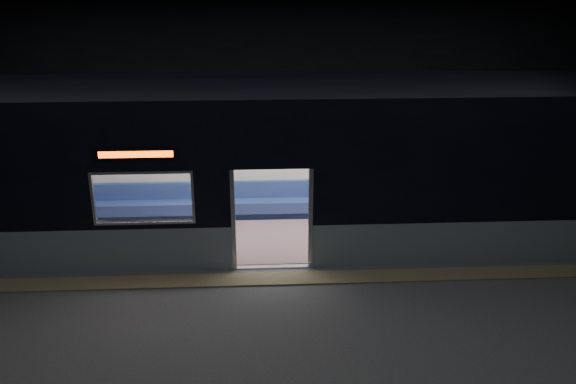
{
  "coord_description": "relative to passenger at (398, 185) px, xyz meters",
  "views": [
    {
      "loc": [
        -0.27,
        -9.7,
        5.54
      ],
      "look_at": [
        0.37,
        2.3,
        1.12
      ],
      "focal_mm": 38.0,
      "sensor_mm": 36.0,
      "label": 1
    }
  ],
  "objects": [
    {
      "name": "handbag",
      "position": [
        -0.0,
        -0.21,
        -0.11
      ],
      "size": [
        0.3,
        0.27,
        0.14
      ],
      "primitive_type": "cube",
      "rotation": [
        0.0,
        0.0,
        -0.09
      ],
      "color": "black",
      "rests_on": "passenger"
    },
    {
      "name": "passenger",
      "position": [
        0.0,
        0.0,
        0.0
      ],
      "size": [
        0.41,
        0.67,
        1.33
      ],
      "rotation": [
        0.0,
        0.0,
        -0.13
      ],
      "color": "black",
      "rests_on": "metro_car"
    },
    {
      "name": "station_envelope",
      "position": [
        -3.03,
        -3.55,
        2.88
      ],
      "size": [
        24.0,
        14.0,
        5.0
      ],
      "color": "black",
      "rests_on": "station_floor"
    },
    {
      "name": "tactile_strip",
      "position": [
        -3.03,
        -3.0,
        -0.77
      ],
      "size": [
        22.8,
        0.5,
        0.03
      ],
      "primitive_type": "cube",
      "color": "#8C7F59",
      "rests_on": "station_floor"
    },
    {
      "name": "metro_car",
      "position": [
        -3.03,
        -1.0,
        1.06
      ],
      "size": [
        18.0,
        3.04,
        3.35
      ],
      "color": "gray",
      "rests_on": "station_floor"
    },
    {
      "name": "transit_map",
      "position": [
        1.97,
        0.31,
        0.73
      ],
      "size": [
        1.12,
        0.03,
        0.73
      ],
      "primitive_type": "cube",
      "color": "white",
      "rests_on": "metro_car"
    },
    {
      "name": "station_floor",
      "position": [
        -3.03,
        -3.55,
        -0.79
      ],
      "size": [
        24.0,
        14.0,
        0.01
      ],
      "primitive_type": "cube",
      "color": "#47494C",
      "rests_on": "ground"
    }
  ]
}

